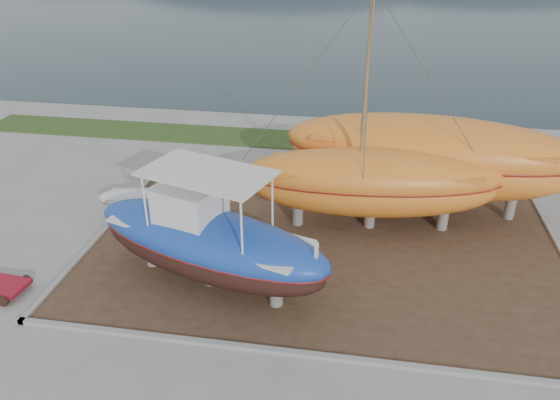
% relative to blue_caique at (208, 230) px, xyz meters
% --- Properties ---
extents(ground, '(140.00, 140.00, 0.00)m').
position_rel_blue_caique_xyz_m(ground, '(3.70, -0.92, -2.22)').
color(ground, gray).
rests_on(ground, ground).
extents(dirt_patch, '(18.00, 12.00, 0.06)m').
position_rel_blue_caique_xyz_m(dirt_patch, '(3.70, 3.08, -2.19)').
color(dirt_patch, '#422D1E').
rests_on(dirt_patch, ground).
extents(curb_frame, '(18.60, 12.60, 0.15)m').
position_rel_blue_caique_xyz_m(curb_frame, '(3.70, 3.08, -2.15)').
color(curb_frame, gray).
rests_on(curb_frame, ground).
extents(grass_strip, '(44.00, 3.00, 0.08)m').
position_rel_blue_caique_xyz_m(grass_strip, '(3.70, 14.58, -2.18)').
color(grass_strip, '#284219').
rests_on(grass_strip, ground).
extents(sea, '(260.00, 100.00, 0.04)m').
position_rel_blue_caique_xyz_m(sea, '(3.70, 69.08, -2.22)').
color(sea, '#192D32').
rests_on(sea, ground).
extents(blue_caique, '(9.42, 5.44, 4.33)m').
position_rel_blue_caique_xyz_m(blue_caique, '(0.00, 0.00, 0.00)').
color(blue_caique, '#1B45AC').
rests_on(blue_caique, dirt_patch).
extents(white_dinghy, '(4.17, 1.78, 1.23)m').
position_rel_blue_caique_xyz_m(white_dinghy, '(-4.06, 4.20, -1.55)').
color(white_dinghy, silver).
rests_on(white_dinghy, dirt_patch).
extents(orange_sailboat, '(10.62, 4.06, 9.49)m').
position_rel_blue_caique_xyz_m(orange_sailboat, '(5.40, 5.00, 2.58)').
color(orange_sailboat, orange).
rests_on(orange_sailboat, dirt_patch).
extents(orange_bare_hull, '(12.75, 4.90, 4.08)m').
position_rel_blue_caique_xyz_m(orange_bare_hull, '(7.73, 7.07, -0.12)').
color(orange_bare_hull, orange).
rests_on(orange_bare_hull, dirt_patch).
extents(red_trailer, '(2.77, 1.57, 0.38)m').
position_rel_blue_caique_xyz_m(red_trailer, '(-7.01, -1.67, -2.03)').
color(red_trailer, maroon).
rests_on(red_trailer, ground).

